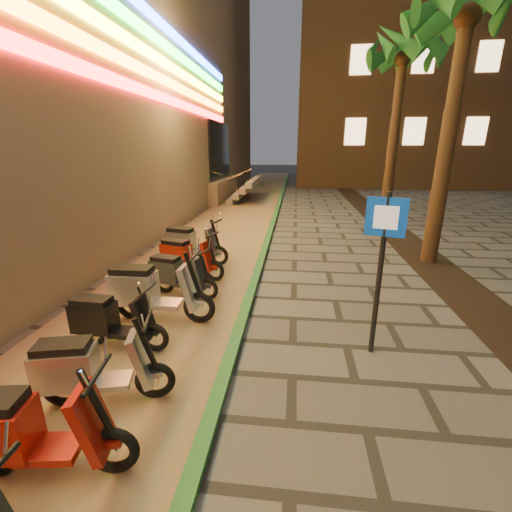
# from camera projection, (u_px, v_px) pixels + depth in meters

# --- Properties ---
(ground) EXTENTS (120.00, 120.00, 0.00)m
(ground) POSITION_uv_depth(u_px,v_px,m) (290.00, 496.00, 3.04)
(ground) COLOR #474442
(ground) RESTS_ON ground
(parking_strip) EXTENTS (3.40, 60.00, 0.01)m
(parking_strip) POSITION_uv_depth(u_px,v_px,m) (225.00, 230.00, 12.78)
(parking_strip) COLOR #8C7251
(parking_strip) RESTS_ON ground
(green_curb) EXTENTS (0.18, 60.00, 0.10)m
(green_curb) POSITION_uv_depth(u_px,v_px,m) (271.00, 230.00, 12.58)
(green_curb) COLOR #296E31
(green_curb) RESTS_ON ground
(planting_strip) EXTENTS (1.20, 40.00, 0.02)m
(planting_strip) POSITION_uv_depth(u_px,v_px,m) (462.00, 290.00, 7.38)
(planting_strip) COLOR black
(planting_strip) RESTS_ON ground
(apartment_block) EXTENTS (18.00, 16.06, 25.00)m
(apartment_block) POSITION_uv_depth(u_px,v_px,m) (410.00, 27.00, 28.55)
(apartment_block) COLOR brown
(apartment_block) RESTS_ON ground
(palm_c) EXTENTS (2.97, 3.02, 6.91)m
(palm_c) POSITION_uv_depth(u_px,v_px,m) (468.00, 15.00, 7.53)
(palm_c) COLOR #472D19
(palm_c) RESTS_ON ground
(palm_d) EXTENTS (2.97, 3.02, 7.16)m
(palm_d) POSITION_uv_depth(u_px,v_px,m) (403.00, 59.00, 12.20)
(palm_d) COLOR #472D19
(palm_d) RESTS_ON ground
(pedestrian_sign) EXTENTS (0.52, 0.18, 2.40)m
(pedestrian_sign) POSITION_uv_depth(u_px,v_px,m) (382.00, 254.00, 4.72)
(pedestrian_sign) COLOR black
(pedestrian_sign) RESTS_ON ground
(scooter_4) EXTENTS (1.64, 0.67, 1.15)m
(scooter_4) POSITION_uv_depth(u_px,v_px,m) (22.00, 432.00, 3.09)
(scooter_4) COLOR black
(scooter_4) RESTS_ON ground
(scooter_5) EXTENTS (1.57, 0.76, 1.10)m
(scooter_5) POSITION_uv_depth(u_px,v_px,m) (88.00, 369.00, 4.00)
(scooter_5) COLOR black
(scooter_5) RESTS_ON ground
(scooter_6) EXTENTS (1.50, 0.53, 1.06)m
(scooter_6) POSITION_uv_depth(u_px,v_px,m) (108.00, 320.00, 5.17)
(scooter_6) COLOR black
(scooter_6) RESTS_ON ground
(scooter_7) EXTENTS (1.83, 0.64, 1.30)m
(scooter_7) POSITION_uv_depth(u_px,v_px,m) (150.00, 291.00, 5.97)
(scooter_7) COLOR black
(scooter_7) RESTS_ON ground
(scooter_8) EXTENTS (1.51, 0.72, 1.06)m
(scooter_8) POSITION_uv_depth(u_px,v_px,m) (176.00, 274.00, 7.05)
(scooter_8) COLOR black
(scooter_8) RESTS_ON ground
(scooter_9) EXTENTS (1.61, 0.82, 1.14)m
(scooter_9) POSITION_uv_depth(u_px,v_px,m) (185.00, 257.00, 8.05)
(scooter_9) COLOR black
(scooter_9) RESTS_ON ground
(scooter_10) EXTENTS (1.73, 0.75, 1.21)m
(scooter_10) POSITION_uv_depth(u_px,v_px,m) (190.00, 243.00, 9.05)
(scooter_10) COLOR black
(scooter_10) RESTS_ON ground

